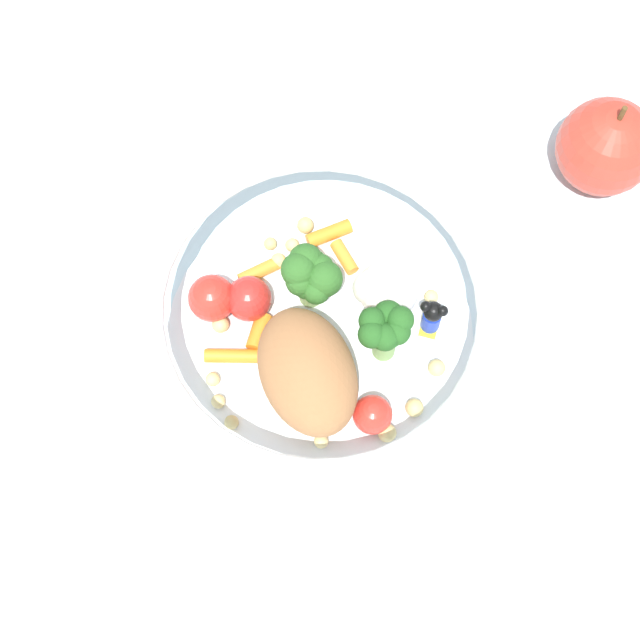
# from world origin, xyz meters

# --- Properties ---
(ground_plane) EXTENTS (2.40, 2.40, 0.00)m
(ground_plane) POSITION_xyz_m (0.00, 0.00, 0.00)
(ground_plane) COLOR silver
(food_container) EXTENTS (0.21, 0.21, 0.07)m
(food_container) POSITION_xyz_m (-0.01, 0.01, 0.03)
(food_container) COLOR white
(food_container) RESTS_ON ground_plane
(loose_apple) EXTENTS (0.07, 0.07, 0.08)m
(loose_apple) POSITION_xyz_m (-0.25, -0.01, 0.03)
(loose_apple) COLOR #BC3828
(loose_apple) RESTS_ON ground_plane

